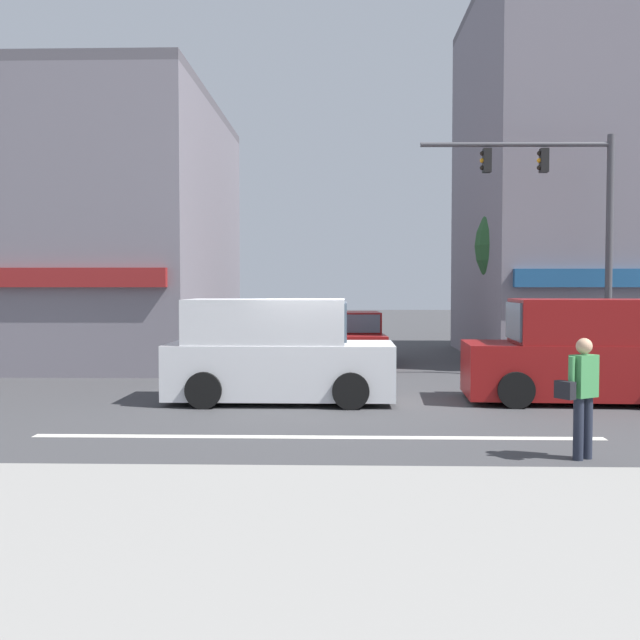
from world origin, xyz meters
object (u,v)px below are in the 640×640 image
object	(u,v)px
street_tree	(531,246)
van_crossing_center	(276,353)
pedestrian_foreground_with_bag	(582,391)
sedan_parked_curbside	(354,340)
traffic_light_mast	(571,215)
van_crossing_rightbound	(584,353)

from	to	relation	value
street_tree	van_crossing_center	distance (m)	10.95
street_tree	pedestrian_foreground_with_bag	world-z (taller)	street_tree
street_tree	sedan_parked_curbside	distance (m)	6.14
street_tree	pedestrian_foreground_with_bag	size ratio (longest dim) A/B	3.19
traffic_light_mast	sedan_parked_curbside	world-z (taller)	traffic_light_mast
sedan_parked_curbside	van_crossing_rightbound	xyz separation A→B (m)	(4.56, -7.81, 0.29)
van_crossing_center	van_crossing_rightbound	world-z (taller)	same
sedan_parked_curbside	pedestrian_foreground_with_bag	size ratio (longest dim) A/B	2.50
traffic_light_mast	sedan_parked_curbside	bearing A→B (deg)	143.61
van_crossing_center	street_tree	bearing A→B (deg)	47.74
van_crossing_rightbound	street_tree	bearing A→B (deg)	83.70
traffic_light_mast	van_crossing_center	bearing A→B (deg)	-151.16
pedestrian_foreground_with_bag	traffic_light_mast	bearing A→B (deg)	74.20
sedan_parked_curbside	street_tree	bearing A→B (deg)	-0.58
street_tree	pedestrian_foreground_with_bag	xyz separation A→B (m)	(-2.53, -12.88, -2.65)
street_tree	van_crossing_rightbound	xyz separation A→B (m)	(-0.86, -7.75, -2.60)
van_crossing_center	sedan_parked_curbside	size ratio (longest dim) A/B	1.10
traffic_light_mast	van_crossing_rightbound	world-z (taller)	traffic_light_mast
van_crossing_center	sedan_parked_curbside	distance (m)	8.13
van_crossing_center	van_crossing_rightbound	xyz separation A→B (m)	(6.30, 0.12, 0.00)
street_tree	traffic_light_mast	xyz separation A→B (m)	(-0.00, -3.94, 0.57)
street_tree	traffic_light_mast	distance (m)	3.98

